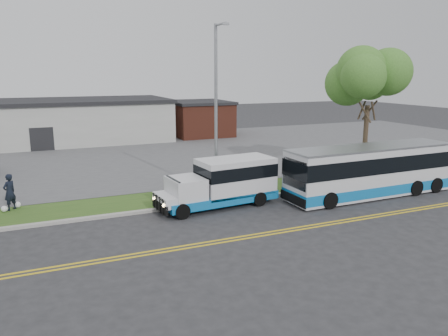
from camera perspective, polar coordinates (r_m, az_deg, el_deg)
name	(u,v)px	position (r m, az deg, el deg)	size (l,w,h in m)	color
ground	(182,215)	(22.16, -5.46, -6.12)	(140.00, 140.00, 0.00)	#28282B
lane_line_north	(211,241)	(18.75, -1.76, -9.56)	(70.00, 0.12, 0.01)	gold
lane_line_south	(213,244)	(18.50, -1.41, -9.89)	(70.00, 0.12, 0.01)	gold
curb	(176,207)	(23.14, -6.31, -5.14)	(80.00, 0.30, 0.15)	#9E9B93
verge	(166,199)	(24.80, -7.54, -4.03)	(80.00, 3.30, 0.10)	#2A511B
parking_lot	(120,156)	(38.22, -13.39, 1.56)	(80.00, 25.00, 0.10)	#4C4C4F
commercial_building	(40,122)	(47.28, -22.91, 5.56)	(25.40, 10.40, 4.35)	#9E9E99
brick_wing	(199,118)	(49.29, -3.26, 6.50)	(6.30, 7.30, 3.90)	brown
tree_east	(369,85)	(30.76, 18.42, 10.27)	(5.20, 5.20, 8.33)	#36261D
streetlight_near	(216,105)	(24.68, -1.00, 8.25)	(0.35, 1.53, 9.50)	gray
shuttle_bus	(225,181)	(23.27, 0.14, -1.71)	(6.73, 2.73, 2.52)	#0F68AC
transit_bus	(370,171)	(26.48, 18.57, -0.34)	(10.53, 2.67, 2.91)	silver
pedestrian	(10,192)	(24.81, -26.21, -2.84)	(0.69, 0.45, 1.89)	black
grocery_bag_left	(4,209)	(24.79, -26.76, -4.79)	(0.32, 0.32, 0.32)	white
grocery_bag_right	(18,205)	(25.23, -25.34, -4.36)	(0.32, 0.32, 0.32)	white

